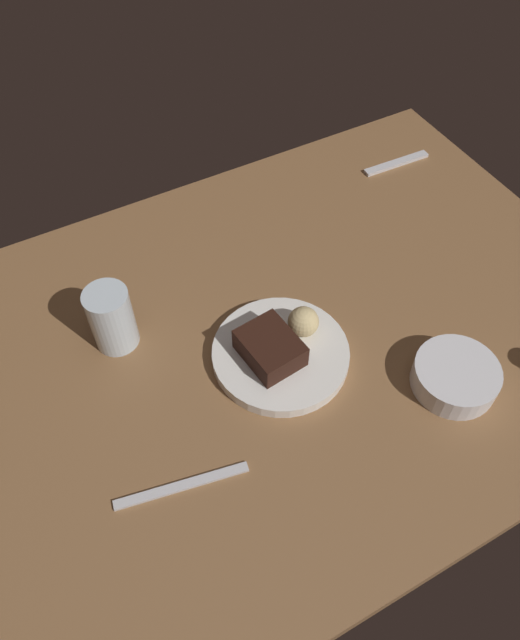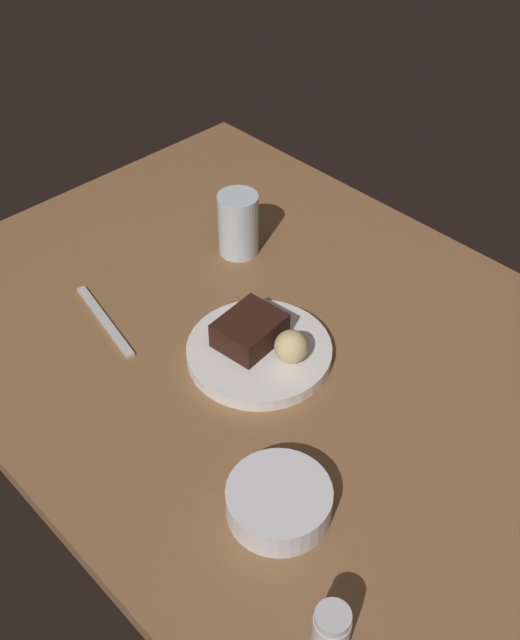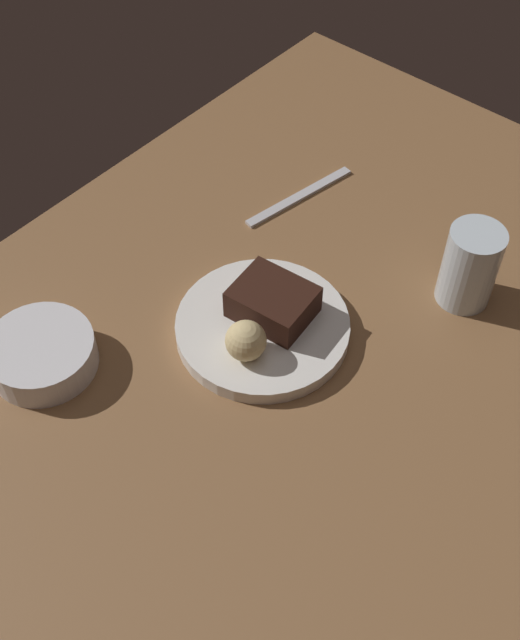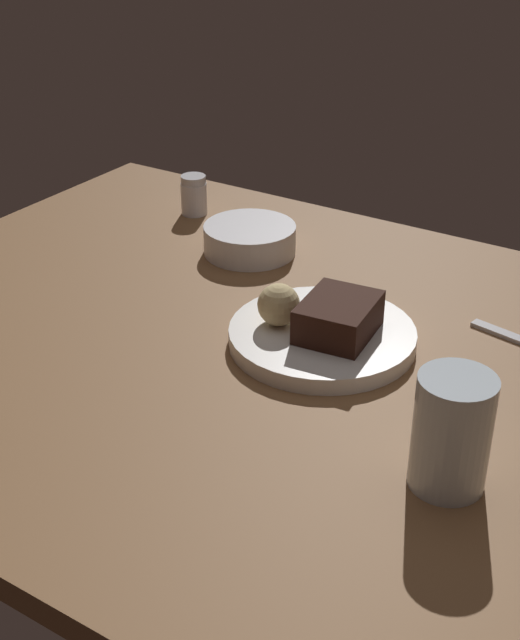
% 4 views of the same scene
% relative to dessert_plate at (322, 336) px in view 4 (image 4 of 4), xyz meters
% --- Properties ---
extents(dining_table, '(1.20, 0.84, 0.03)m').
position_rel_dessert_plate_xyz_m(dining_table, '(0.01, 0.04, -0.03)').
color(dining_table, brown).
rests_on(dining_table, ground).
extents(dessert_plate, '(0.22, 0.22, 0.02)m').
position_rel_dessert_plate_xyz_m(dessert_plate, '(0.00, 0.00, 0.00)').
color(dessert_plate, white).
rests_on(dessert_plate, dining_table).
extents(chocolate_cake_slice, '(0.09, 0.10, 0.04)m').
position_rel_dessert_plate_xyz_m(chocolate_cake_slice, '(-0.02, -0.00, 0.03)').
color(chocolate_cake_slice, black).
rests_on(chocolate_cake_slice, dessert_plate).
extents(bread_roll, '(0.05, 0.05, 0.05)m').
position_rel_dessert_plate_xyz_m(bread_roll, '(0.05, 0.02, 0.03)').
color(bread_roll, '#DBC184').
rests_on(bread_roll, dessert_plate).
extents(salt_shaker, '(0.04, 0.04, 0.06)m').
position_rel_dessert_plate_xyz_m(salt_shaker, '(0.36, -0.25, 0.02)').
color(salt_shaker, silver).
rests_on(salt_shaker, dining_table).
extents(water_glass, '(0.07, 0.07, 0.11)m').
position_rel_dessert_plate_xyz_m(water_glass, '(-0.22, 0.16, 0.05)').
color(water_glass, silver).
rests_on(water_glass, dining_table).
extents(side_bowl, '(0.13, 0.13, 0.04)m').
position_rel_dessert_plate_xyz_m(side_bowl, '(0.21, -0.17, 0.01)').
color(side_bowl, silver).
rests_on(side_bowl, dining_table).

